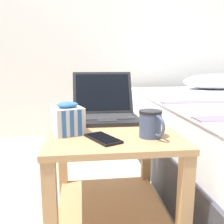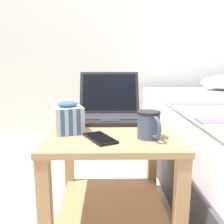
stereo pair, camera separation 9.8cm
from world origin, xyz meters
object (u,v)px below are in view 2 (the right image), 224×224
(mug_front_left, at_px, (149,124))
(snack_bag, at_px, (68,118))
(cell_phone, at_px, (100,138))
(laptop, at_px, (110,110))

(mug_front_left, relative_size, snack_bag, 0.92)
(cell_phone, bearing_deg, snack_bag, 143.77)
(laptop, xyz_separation_m, mug_front_left, (0.14, -0.33, 0.01))
(cell_phone, bearing_deg, laptop, 83.60)
(laptop, height_order, snack_bag, laptop)
(cell_phone, bearing_deg, mug_front_left, 3.16)
(laptop, relative_size, snack_bag, 2.44)
(snack_bag, height_order, cell_phone, snack_bag)
(laptop, xyz_separation_m, snack_bag, (-0.16, -0.25, 0.01))
(snack_bag, bearing_deg, cell_phone, -36.23)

